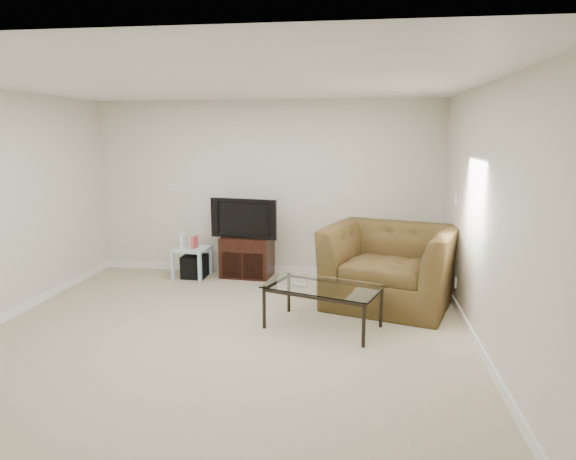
# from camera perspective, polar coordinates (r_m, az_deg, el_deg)

# --- Properties ---
(floor) EXTENTS (5.00, 5.00, 0.00)m
(floor) POSITION_cam_1_polar(r_m,az_deg,el_deg) (5.35, -7.23, -11.78)
(floor) COLOR tan
(floor) RESTS_ON ground
(ceiling) EXTENTS (5.00, 5.00, 0.00)m
(ceiling) POSITION_cam_1_polar(r_m,az_deg,el_deg) (4.97, -7.93, 15.94)
(ceiling) COLOR white
(ceiling) RESTS_ON ground
(wall_back) EXTENTS (5.00, 0.02, 2.50)m
(wall_back) POSITION_cam_1_polar(r_m,az_deg,el_deg) (7.43, -2.46, 4.60)
(wall_back) COLOR silver
(wall_back) RESTS_ON ground
(wall_right) EXTENTS (0.02, 5.00, 2.50)m
(wall_right) POSITION_cam_1_polar(r_m,az_deg,el_deg) (4.97, 21.44, 0.83)
(wall_right) COLOR silver
(wall_right) RESTS_ON ground
(plate_back) EXTENTS (0.12, 0.02, 0.12)m
(plate_back) POSITION_cam_1_polar(r_m,az_deg,el_deg) (7.79, -12.70, 4.63)
(plate_back) COLOR white
(plate_back) RESTS_ON wall_back
(plate_right_switch) EXTENTS (0.02, 0.09, 0.13)m
(plate_right_switch) POSITION_cam_1_polar(r_m,az_deg,el_deg) (6.52, 18.12, 3.23)
(plate_right_switch) COLOR white
(plate_right_switch) RESTS_ON wall_right
(plate_right_outlet) EXTENTS (0.02, 0.08, 0.12)m
(plate_right_outlet) POSITION_cam_1_polar(r_m,az_deg,el_deg) (6.42, 18.09, -5.56)
(plate_right_outlet) COLOR white
(plate_right_outlet) RESTS_ON wall_right
(tv_stand) EXTENTS (0.74, 0.54, 0.58)m
(tv_stand) POSITION_cam_1_polar(r_m,az_deg,el_deg) (7.43, -4.55, -2.93)
(tv_stand) COLOR black
(tv_stand) RESTS_ON floor
(dvd_player) EXTENTS (0.38, 0.28, 0.05)m
(dvd_player) POSITION_cam_1_polar(r_m,az_deg,el_deg) (7.35, -4.67, -1.52)
(dvd_player) COLOR black
(dvd_player) RESTS_ON tv_stand
(television) EXTENTS (0.92, 0.33, 0.56)m
(television) POSITION_cam_1_polar(r_m,az_deg,el_deg) (7.29, -4.69, 1.40)
(television) COLOR black
(television) RESTS_ON tv_stand
(side_table) EXTENTS (0.50, 0.50, 0.44)m
(side_table) POSITION_cam_1_polar(r_m,az_deg,el_deg) (7.48, -10.59, -3.58)
(side_table) COLOR silver
(side_table) RESTS_ON floor
(subwoofer) EXTENTS (0.33, 0.33, 0.33)m
(subwoofer) POSITION_cam_1_polar(r_m,az_deg,el_deg) (7.50, -10.33, -4.03)
(subwoofer) COLOR black
(subwoofer) RESTS_ON floor
(game_console) EXTENTS (0.07, 0.15, 0.20)m
(game_console) POSITION_cam_1_polar(r_m,az_deg,el_deg) (7.44, -11.49, -1.18)
(game_console) COLOR white
(game_console) RESTS_ON side_table
(game_case) EXTENTS (0.08, 0.13, 0.17)m
(game_case) POSITION_cam_1_polar(r_m,az_deg,el_deg) (7.37, -10.34, -1.35)
(game_case) COLOR #CC4C4C
(game_case) RESTS_ON side_table
(recliner) EXTENTS (1.68, 1.34, 1.27)m
(recliner) POSITION_cam_1_polar(r_m,az_deg,el_deg) (6.24, 11.31, -2.49)
(recliner) COLOR brown
(recliner) RESTS_ON floor
(coffee_table) EXTENTS (1.33, 1.01, 0.46)m
(coffee_table) POSITION_cam_1_polar(r_m,az_deg,el_deg) (5.50, 3.89, -8.52)
(coffee_table) COLOR black
(coffee_table) RESTS_ON floor
(remote) EXTENTS (0.18, 0.15, 0.02)m
(remote) POSITION_cam_1_polar(r_m,az_deg,el_deg) (5.40, 1.29, -6.14)
(remote) COLOR #B2B2B7
(remote) RESTS_ON coffee_table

